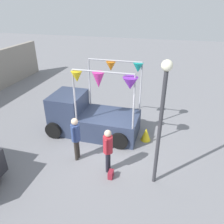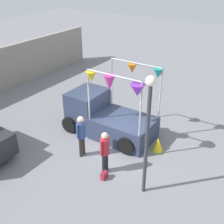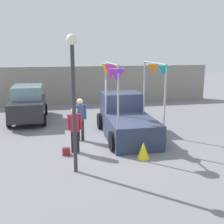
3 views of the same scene
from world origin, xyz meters
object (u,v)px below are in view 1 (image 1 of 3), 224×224
object	(u,v)px
person_vendor	(76,135)
folded_kite_bundle_sunflower	(146,134)
handbag	(111,174)
person_customer	(108,147)
street_lamp	(162,111)
vendor_truck	(88,115)

from	to	relation	value
person_vendor	folded_kite_bundle_sunflower	size ratio (longest dim) A/B	3.00
folded_kite_bundle_sunflower	handbag	bearing A→B (deg)	161.76
person_customer	folded_kite_bundle_sunflower	bearing A→B (deg)	-24.98
street_lamp	folded_kite_bundle_sunflower	size ratio (longest dim) A/B	7.06
person_customer	person_vendor	size ratio (longest dim) A/B	0.95
person_vendor	person_customer	bearing A→B (deg)	-103.37
vendor_truck	person_vendor	world-z (taller)	vendor_truck
vendor_truck	folded_kite_bundle_sunflower	xyz separation A→B (m)	(-0.04, -2.72, -0.57)
person_customer	handbag	size ratio (longest dim) A/B	6.14
person_customer	street_lamp	world-z (taller)	street_lamp
vendor_truck	street_lamp	size ratio (longest dim) A/B	0.99
person_vendor	street_lamp	bearing A→B (deg)	-98.16
handbag	street_lamp	size ratio (longest dim) A/B	0.07
person_vendor	handbag	world-z (taller)	person_vendor
folded_kite_bundle_sunflower	vendor_truck	bearing A→B (deg)	89.20
person_customer	person_vendor	distance (m)	1.40
street_lamp	folded_kite_bundle_sunflower	bearing A→B (deg)	14.05
person_vendor	street_lamp	size ratio (longest dim) A/B	0.43
person_customer	handbag	distance (m)	0.99
handbag	folded_kite_bundle_sunflower	xyz separation A→B (m)	(2.67, -0.88, 0.16)
person_customer	folded_kite_bundle_sunflower	world-z (taller)	person_customer
person_customer	street_lamp	xyz separation A→B (m)	(-0.11, -1.69, 1.69)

